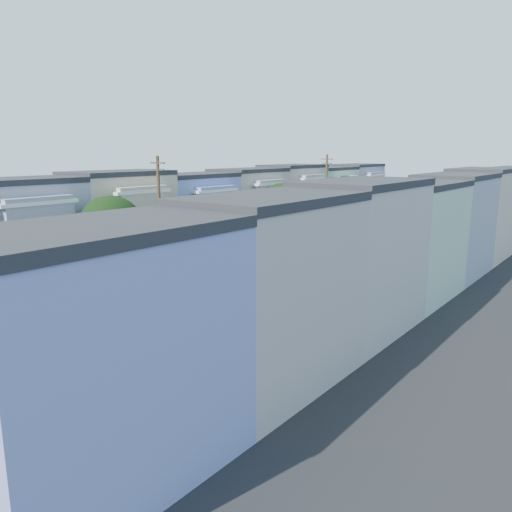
{
  "coord_description": "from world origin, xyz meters",
  "views": [
    {
      "loc": [
        23.74,
        -24.22,
        10.45
      ],
      "look_at": [
        -0.43,
        6.85,
        2.2
      ],
      "focal_mm": 35.0,
      "sensor_mm": 36.0,
      "label": 1
    }
  ],
  "objects_px": {
    "tree_b": "(111,229)",
    "lead_sedan": "(368,252)",
    "parked_left_d": "(264,254)",
    "motorcycle": "(21,408)",
    "tree_e": "(345,194)",
    "parked_left_b": "(78,303)",
    "fedex_truck": "(294,261)",
    "parked_left_c": "(151,284)",
    "utility_pole_near": "(160,220)",
    "parked_right_c": "(368,262)",
    "tree_far_r": "(445,215)",
    "parked_right_a": "(132,354)",
    "utility_pole_far": "(326,197)",
    "parked_right_b": "(215,323)",
    "tree_c": "(195,223)",
    "tree_d": "(281,206)"
  },
  "relations": [
    {
      "from": "tree_b",
      "to": "lead_sedan",
      "type": "distance_m",
      "value": 25.54
    },
    {
      "from": "parked_left_d",
      "to": "motorcycle",
      "type": "relative_size",
      "value": 2.64
    },
    {
      "from": "tree_e",
      "to": "parked_left_b",
      "type": "distance_m",
      "value": 39.53
    },
    {
      "from": "fedex_truck",
      "to": "parked_left_c",
      "type": "bearing_deg",
      "value": -128.69
    },
    {
      "from": "utility_pole_near",
      "to": "parked_right_c",
      "type": "bearing_deg",
      "value": 51.88
    },
    {
      "from": "tree_far_r",
      "to": "parked_right_a",
      "type": "relative_size",
      "value": 1.16
    },
    {
      "from": "utility_pole_far",
      "to": "fedex_truck",
      "type": "xyz_separation_m",
      "value": [
        8.06,
        -18.93,
        -3.47
      ]
    },
    {
      "from": "parked_left_d",
      "to": "parked_right_a",
      "type": "height_order",
      "value": "parked_right_a"
    },
    {
      "from": "utility_pole_far",
      "to": "motorcycle",
      "type": "relative_size",
      "value": 5.22
    },
    {
      "from": "parked_left_b",
      "to": "motorcycle",
      "type": "relative_size",
      "value": 2.62
    },
    {
      "from": "parked_right_c",
      "to": "fedex_truck",
      "type": "bearing_deg",
      "value": -119.1
    },
    {
      "from": "lead_sedan",
      "to": "parked_left_c",
      "type": "xyz_separation_m",
      "value": [
        -7.69,
        -21.17,
        -0.0
      ]
    },
    {
      "from": "utility_pole_near",
      "to": "motorcycle",
      "type": "distance_m",
      "value": 21.47
    },
    {
      "from": "tree_b",
      "to": "utility_pole_far",
      "type": "relative_size",
      "value": 0.74
    },
    {
      "from": "parked_left_d",
      "to": "lead_sedan",
      "type": "bearing_deg",
      "value": 37.76
    },
    {
      "from": "utility_pole_far",
      "to": "lead_sedan",
      "type": "height_order",
      "value": "utility_pole_far"
    },
    {
      "from": "parked_left_d",
      "to": "parked_right_c",
      "type": "height_order",
      "value": "parked_right_c"
    },
    {
      "from": "tree_e",
      "to": "parked_right_b",
      "type": "xyz_separation_m",
      "value": [
        11.2,
        -36.6,
        -4.5
      ]
    },
    {
      "from": "tree_b",
      "to": "tree_c",
      "type": "height_order",
      "value": "tree_b"
    },
    {
      "from": "tree_d",
      "to": "tree_e",
      "type": "bearing_deg",
      "value": 90.0
    },
    {
      "from": "parked_right_a",
      "to": "motorcycle",
      "type": "bearing_deg",
      "value": -92.84
    },
    {
      "from": "tree_far_r",
      "to": "motorcycle",
      "type": "distance_m",
      "value": 46.64
    },
    {
      "from": "parked_right_b",
      "to": "parked_right_a",
      "type": "bearing_deg",
      "value": -95.46
    },
    {
      "from": "lead_sedan",
      "to": "motorcycle",
      "type": "bearing_deg",
      "value": -91.81
    },
    {
      "from": "utility_pole_near",
      "to": "parked_left_c",
      "type": "bearing_deg",
      "value": -59.28
    },
    {
      "from": "tree_d",
      "to": "parked_right_b",
      "type": "height_order",
      "value": "tree_d"
    },
    {
      "from": "tree_d",
      "to": "tree_c",
      "type": "bearing_deg",
      "value": -90.0
    },
    {
      "from": "tree_d",
      "to": "utility_pole_near",
      "type": "xyz_separation_m",
      "value": [
        0.0,
        -16.73,
        0.25
      ]
    },
    {
      "from": "parked_right_b",
      "to": "parked_right_c",
      "type": "distance_m",
      "value": 20.2
    },
    {
      "from": "tree_e",
      "to": "parked_left_c",
      "type": "height_order",
      "value": "tree_e"
    },
    {
      "from": "utility_pole_near",
      "to": "parked_right_a",
      "type": "xyz_separation_m",
      "value": [
        11.2,
        -11.86,
        -4.39
      ]
    },
    {
      "from": "lead_sedan",
      "to": "parked_right_a",
      "type": "height_order",
      "value": "parked_right_a"
    },
    {
      "from": "tree_c",
      "to": "tree_d",
      "type": "distance_m",
      "value": 12.87
    },
    {
      "from": "parked_right_c",
      "to": "parked_left_d",
      "type": "bearing_deg",
      "value": -171.61
    },
    {
      "from": "tree_d",
      "to": "tree_e",
      "type": "distance_m",
      "value": 13.95
    },
    {
      "from": "parked_left_b",
      "to": "parked_left_d",
      "type": "relative_size",
      "value": 0.99
    },
    {
      "from": "tree_e",
      "to": "utility_pole_near",
      "type": "relative_size",
      "value": 0.75
    },
    {
      "from": "tree_c",
      "to": "utility_pole_near",
      "type": "xyz_separation_m",
      "value": [
        0.0,
        -3.87,
        0.7
      ]
    },
    {
      "from": "parked_left_c",
      "to": "tree_e",
      "type": "bearing_deg",
      "value": 95.24
    },
    {
      "from": "tree_e",
      "to": "parked_right_b",
      "type": "bearing_deg",
      "value": -72.98
    },
    {
      "from": "tree_far_r",
      "to": "parked_left_d",
      "type": "distance_m",
      "value": 20.97
    },
    {
      "from": "utility_pole_near",
      "to": "motorcycle",
      "type": "bearing_deg",
      "value": -57.05
    },
    {
      "from": "lead_sedan",
      "to": "parked_left_b",
      "type": "xyz_separation_m",
      "value": [
        -7.69,
        -27.39,
        0.03
      ]
    },
    {
      "from": "fedex_truck",
      "to": "parked_right_b",
      "type": "bearing_deg",
      "value": -79.86
    },
    {
      "from": "parked_right_b",
      "to": "parked_right_c",
      "type": "bearing_deg",
      "value": 84.54
    },
    {
      "from": "parked_right_a",
      "to": "parked_left_d",
      "type": "bearing_deg",
      "value": 107.71
    },
    {
      "from": "tree_e",
      "to": "tree_c",
      "type": "bearing_deg",
      "value": -90.0
    },
    {
      "from": "fedex_truck",
      "to": "utility_pole_near",
      "type": "bearing_deg",
      "value": -142.19
    },
    {
      "from": "fedex_truck",
      "to": "tree_far_r",
      "type": "bearing_deg",
      "value": 73.32
    },
    {
      "from": "tree_d",
      "to": "utility_pole_far",
      "type": "height_order",
      "value": "utility_pole_far"
    }
  ]
}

